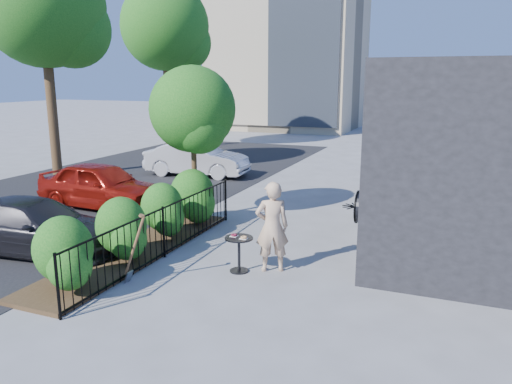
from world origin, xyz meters
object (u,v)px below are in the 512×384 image
at_px(car_darkgrey, 34,226).
at_px(woman, 272,227).
at_px(cafe_table, 239,248).
at_px(car_red, 102,185).
at_px(street_tree_far, 166,32).
at_px(car_silver, 197,159).
at_px(shovel, 133,253).
at_px(patio_tree, 194,115).
at_px(street_tree_near, 44,13).

bearing_deg(car_darkgrey, woman, -87.36).
bearing_deg(cafe_table, car_red, 152.08).
bearing_deg(woman, cafe_table, -0.00).
xyz_separation_m(street_tree_far, car_silver, (4.76, -5.79, -5.27)).
xyz_separation_m(woman, car_red, (-6.21, 2.70, -0.23)).
relative_size(street_tree_far, shovel, 6.04).
xyz_separation_m(patio_tree, street_tree_near, (-7.70, 3.20, 3.15)).
bearing_deg(patio_tree, car_silver, 118.51).
xyz_separation_m(car_red, car_darkgrey, (1.12, -3.61, -0.09)).
bearing_deg(street_tree_near, patio_tree, -22.57).
bearing_deg(car_red, street_tree_far, 25.77).
height_order(patio_tree, shovel, patio_tree).
height_order(patio_tree, woman, patio_tree).
relative_size(street_tree_near, car_darkgrey, 2.09).
bearing_deg(woman, patio_tree, -67.44).
height_order(shovel, car_red, shovel).
bearing_deg(cafe_table, street_tree_far, 125.92).
height_order(street_tree_far, shovel, street_tree_far).
relative_size(woman, car_darkgrey, 0.45).
height_order(cafe_table, woman, woman).
xyz_separation_m(shovel, car_red, (-4.11, 4.25, 0.06)).
distance_m(car_silver, car_darkgrey, 8.97).
height_order(cafe_table, car_silver, car_silver).
height_order(woman, shovel, woman).
height_order(patio_tree, street_tree_far, street_tree_far).
bearing_deg(patio_tree, cafe_table, -49.08).
bearing_deg(shovel, car_darkgrey, 167.99).
height_order(car_silver, car_darkgrey, car_silver).
xyz_separation_m(car_silver, car_darkgrey, (0.92, -8.92, -0.08)).
bearing_deg(car_darkgrey, shovel, -109.54).
bearing_deg(cafe_table, street_tree_near, 149.16).
bearing_deg(woman, shovel, 9.26).
bearing_deg(car_silver, patio_tree, -155.69).
bearing_deg(street_tree_far, woman, -52.02).
distance_m(cafe_table, car_darkgrey, 4.57).
relative_size(patio_tree, car_silver, 1.00).
distance_m(cafe_table, woman, 0.76).
xyz_separation_m(woman, car_darkgrey, (-5.09, -0.91, -0.31)).
relative_size(car_red, car_silver, 0.98).
bearing_deg(car_red, street_tree_near, 59.21).
xyz_separation_m(street_tree_near, woman, (10.78, -5.80, -5.03)).
bearing_deg(woman, street_tree_far, -79.23).
relative_size(patio_tree, car_darkgrey, 0.99).
relative_size(cafe_table, shovel, 0.54).
bearing_deg(car_darkgrey, cafe_table, -89.72).
height_order(street_tree_near, cafe_table, street_tree_near).
distance_m(car_red, car_silver, 5.31).
distance_m(shovel, car_silver, 10.33).
bearing_deg(shovel, car_silver, 112.29).
relative_size(street_tree_near, shovel, 6.04).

